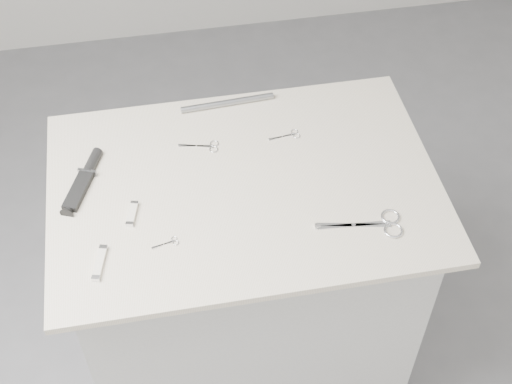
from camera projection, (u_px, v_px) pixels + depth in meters
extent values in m
cube|color=slate|center=(247.00, 361.00, 2.52)|extent=(4.00, 4.00, 0.01)
cube|color=#BBBBB8|center=(246.00, 287.00, 2.18)|extent=(0.90, 0.60, 0.90)
cube|color=beige|center=(244.00, 186.00, 1.84)|extent=(1.00, 0.70, 0.02)
cube|color=silver|center=(354.00, 225.00, 1.73)|extent=(0.18, 0.05, 0.00)
cylinder|color=silver|center=(354.00, 225.00, 1.73)|extent=(0.01, 0.01, 0.00)
torus|color=silver|center=(390.00, 217.00, 1.75)|extent=(0.05, 0.05, 0.01)
torus|color=silver|center=(393.00, 230.00, 1.72)|extent=(0.05, 0.05, 0.01)
cube|color=silver|center=(196.00, 146.00, 1.92)|extent=(0.09, 0.04, 0.00)
cylinder|color=silver|center=(196.00, 146.00, 1.92)|extent=(0.01, 0.01, 0.00)
torus|color=silver|center=(214.00, 144.00, 1.92)|extent=(0.02, 0.02, 0.00)
torus|color=silver|center=(214.00, 149.00, 1.91)|extent=(0.02, 0.02, 0.00)
cube|color=silver|center=(282.00, 137.00, 1.94)|extent=(0.08, 0.02, 0.00)
cylinder|color=silver|center=(282.00, 137.00, 1.94)|extent=(0.00, 0.00, 0.00)
torus|color=silver|center=(294.00, 132.00, 1.96)|extent=(0.02, 0.02, 0.00)
torus|color=silver|center=(297.00, 136.00, 1.95)|extent=(0.02, 0.02, 0.00)
cube|color=silver|center=(163.00, 245.00, 1.69)|extent=(0.06, 0.02, 0.00)
cylinder|color=silver|center=(163.00, 244.00, 1.69)|extent=(0.00, 0.00, 0.00)
torus|color=silver|center=(174.00, 239.00, 1.71)|extent=(0.02, 0.02, 0.00)
torus|color=silver|center=(176.00, 243.00, 1.70)|extent=(0.02, 0.02, 0.00)
cube|color=black|center=(78.00, 191.00, 1.80)|extent=(0.08, 0.13, 0.02)
cube|color=gray|center=(87.00, 172.00, 1.84)|extent=(0.05, 0.02, 0.02)
cylinder|color=black|center=(93.00, 162.00, 1.87)|extent=(0.05, 0.08, 0.03)
cube|color=beige|center=(100.00, 263.00, 1.65)|extent=(0.04, 0.10, 0.01)
cube|color=silver|center=(103.00, 248.00, 1.68)|extent=(0.02, 0.02, 0.01)
cube|color=silver|center=(96.00, 278.00, 1.62)|extent=(0.02, 0.02, 0.01)
cube|color=beige|center=(132.00, 214.00, 1.75)|extent=(0.03, 0.08, 0.01)
cube|color=silver|center=(135.00, 204.00, 1.78)|extent=(0.02, 0.01, 0.01)
cube|color=silver|center=(130.00, 224.00, 1.73)|extent=(0.02, 0.01, 0.01)
cylinder|color=gray|center=(227.00, 103.00, 2.03)|extent=(0.27, 0.03, 0.02)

